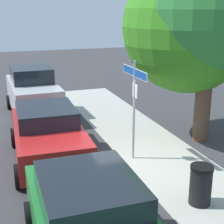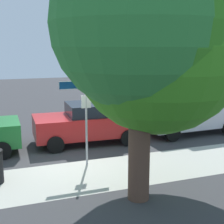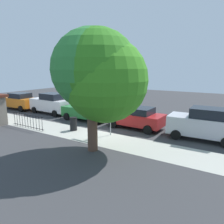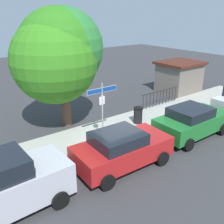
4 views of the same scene
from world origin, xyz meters
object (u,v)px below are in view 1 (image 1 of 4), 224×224
car_red (48,134)px  trash_bin (201,185)px  street_sign (134,91)px  shade_tree (199,16)px  car_silver (33,92)px  car_green (93,224)px

car_red → trash_bin: 4.76m
street_sign → car_red: size_ratio=0.71×
car_red → shade_tree: bearing=94.1°
shade_tree → car_silver: bearing=-132.5°
street_sign → trash_bin: (2.92, 0.50, -1.67)m
street_sign → trash_bin: street_sign is taller
car_red → car_silver: bearing=-179.9°
shade_tree → car_red: size_ratio=1.53×
car_green → shade_tree: bearing=134.8°
street_sign → trash_bin: size_ratio=3.12×
car_green → car_red: bearing=-179.2°
shade_tree → trash_bin: (3.88, -2.16, -3.75)m
trash_bin → car_silver: bearing=-161.4°
trash_bin → car_green: bearing=-69.4°
street_sign → car_silver: size_ratio=0.71×
shade_tree → car_silver: size_ratio=1.53×
car_red → street_sign: bearing=75.0°
shade_tree → street_sign: bearing=-70.1°
street_sign → car_silver: 6.14m
car_silver → car_red: (4.80, -0.14, -0.19)m
trash_bin → street_sign: bearing=-170.3°
shade_tree → trash_bin: bearing=-29.0°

